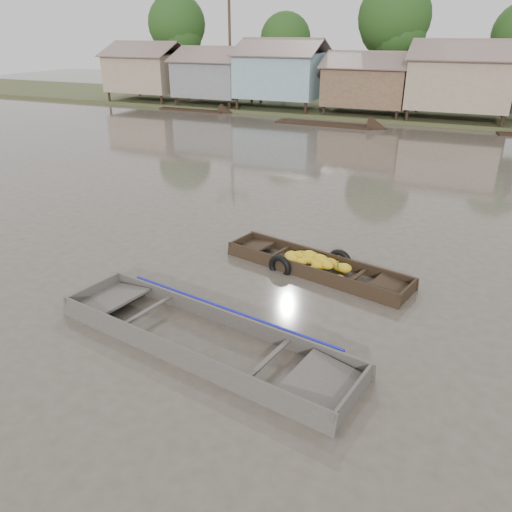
% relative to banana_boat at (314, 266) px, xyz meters
% --- Properties ---
extents(ground, '(120.00, 120.00, 0.00)m').
position_rel_banana_boat_xyz_m(ground, '(-0.87, -2.98, -0.13)').
color(ground, '#4C463A').
rests_on(ground, ground).
extents(riverbank, '(120.00, 12.47, 10.22)m').
position_rel_banana_boat_xyz_m(riverbank, '(2.16, 28.88, 2.94)').
color(riverbank, '#384723').
rests_on(riverbank, ground).
extents(banana_boat, '(5.35, 2.41, 0.75)m').
position_rel_banana_boat_xyz_m(banana_boat, '(0.00, 0.00, 0.00)').
color(banana_boat, black).
rests_on(banana_boat, ground).
extents(viewer_boat, '(7.00, 2.91, 0.55)m').
position_rel_banana_boat_xyz_m(viewer_boat, '(-0.98, -4.22, -0.08)').
color(viewer_boat, '#423C37').
rests_on(viewer_boat, ground).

